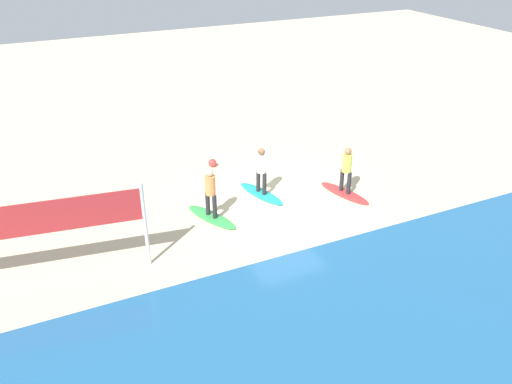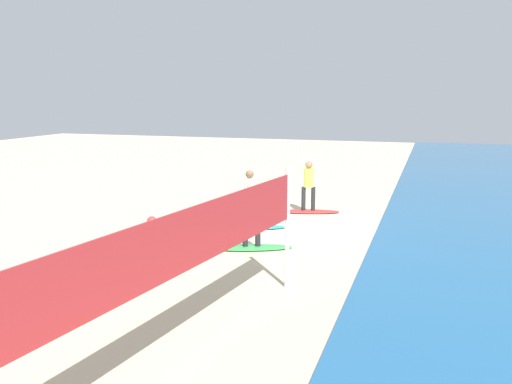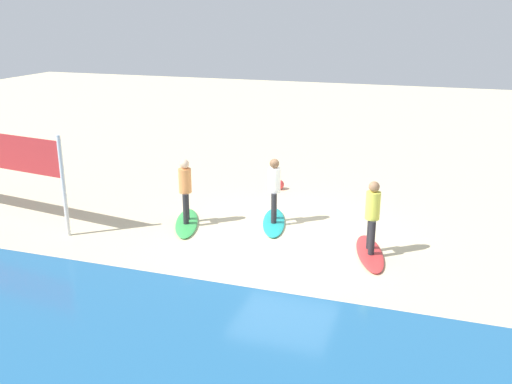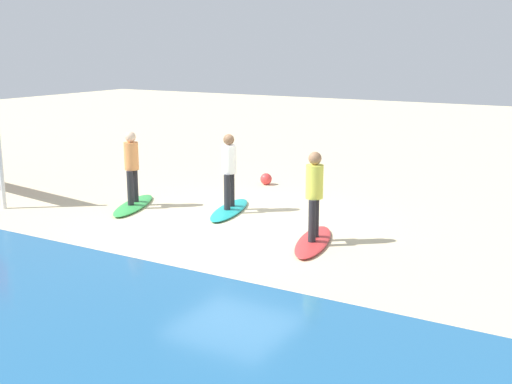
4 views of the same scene
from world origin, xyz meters
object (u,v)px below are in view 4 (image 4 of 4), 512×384
(surfer_red, at_px, (314,189))
(surfboard_green, at_px, (134,205))
(beach_ball, at_px, (266,179))
(surfer_teal, at_px, (229,166))
(surfboard_teal, at_px, (229,210))
(surfboard_red, at_px, (313,241))
(surfer_green, at_px, (132,162))

(surfer_red, distance_m, surfboard_green, 4.84)
(surfboard_green, xyz_separation_m, beach_ball, (-1.42, -3.61, 0.11))
(surfer_teal, bearing_deg, surfboard_teal, 0.00)
(surfboard_teal, height_order, beach_ball, beach_ball)
(surfboard_red, relative_size, surfer_teal, 1.28)
(surfboard_green, height_order, surfer_green, surfer_green)
(surfboard_red, xyz_separation_m, surfer_teal, (2.61, -1.18, 0.99))
(surfer_red, xyz_separation_m, surfboard_green, (4.72, -0.42, -0.99))
(surfer_red, xyz_separation_m, beach_ball, (3.29, -4.04, -0.88))
(surfer_green, bearing_deg, surfer_teal, -160.27)
(surfer_red, relative_size, surfboard_green, 0.78)
(surfboard_red, xyz_separation_m, surfer_red, (0.00, -0.00, 0.99))
(surfer_teal, bearing_deg, surfer_green, 19.73)
(surfer_teal, bearing_deg, surfboard_green, 19.73)
(surfboard_teal, height_order, surfer_teal, surfer_teal)
(surfer_green, height_order, beach_ball, surfer_green)
(surfer_teal, distance_m, beach_ball, 3.07)
(surfboard_teal, distance_m, surfer_green, 2.45)
(surfer_red, height_order, surfboard_teal, surfer_red)
(surfer_teal, relative_size, beach_ball, 5.34)
(surfboard_teal, bearing_deg, surfboard_green, -85.53)
(surfer_green, distance_m, beach_ball, 3.98)
(surfboard_green, xyz_separation_m, surfer_green, (0.00, -0.00, 0.99))
(surfboard_red, bearing_deg, surfboard_teal, -129.21)
(surfer_red, distance_m, beach_ball, 5.28)
(surfer_red, height_order, surfboard_green, surfer_red)
(surfboard_teal, xyz_separation_m, surfboard_green, (2.11, 0.76, 0.00))
(surfer_red, bearing_deg, surfboard_red, 90.00)
(surfboard_red, relative_size, surfer_green, 1.28)
(surfer_teal, height_order, surfer_green, same)
(surfboard_red, height_order, surfer_red, surfer_red)
(surfboard_red, distance_m, surfboard_teal, 2.86)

